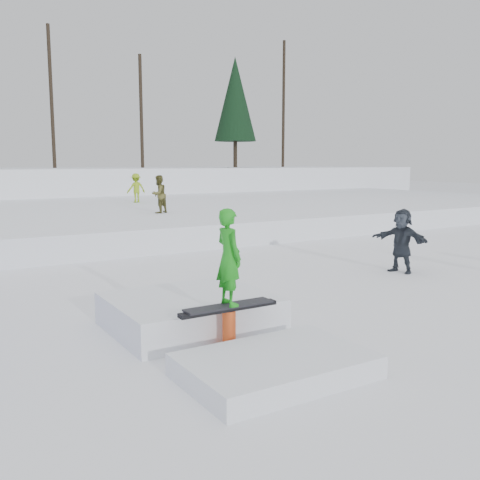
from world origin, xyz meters
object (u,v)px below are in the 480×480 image
spectator_dark (402,241)px  walker_olive (159,194)px  walker_ygreen (136,188)px  jib_rail_feature (211,320)px

spectator_dark → walker_olive: bearing=179.6°
walker_olive → walker_ygreen: 5.99m
spectator_dark → jib_rail_feature: 6.93m
walker_ygreen → walker_olive: bearing=75.6°
walker_ygreen → spectator_dark: 16.16m
walker_ygreen → jib_rail_feature: 19.07m
walker_ygreen → jib_rail_feature: bearing=70.6°
walker_olive → walker_ygreen: (1.26, 5.85, -0.02)m
jib_rail_feature → walker_ygreen: bearing=72.8°
walker_olive → walker_ygreen: walker_olive is taller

